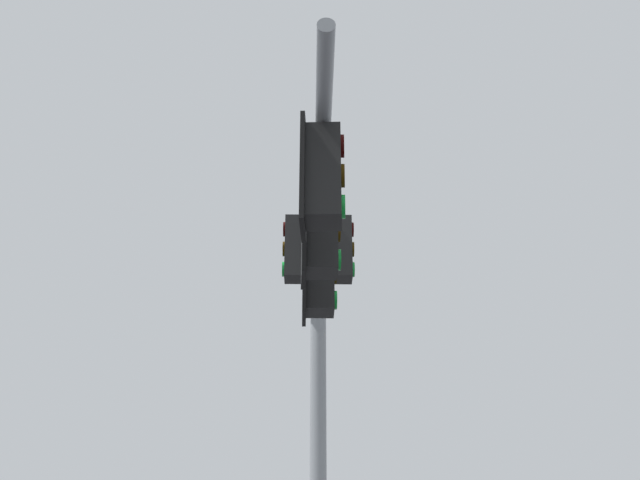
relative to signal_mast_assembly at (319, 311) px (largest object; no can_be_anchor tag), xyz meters
The scene contains 1 object.
signal_mast_assembly is the anchor object (origin of this frame).
Camera 1 is at (9.48, 3.89, 1.84)m, focal length 41.80 mm.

